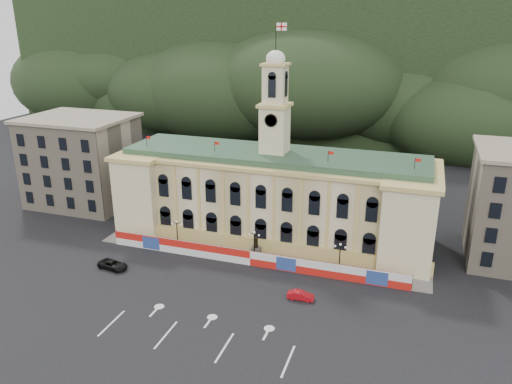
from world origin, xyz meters
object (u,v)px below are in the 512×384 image
(lamp_center, at_px, (254,243))
(black_suv, at_px, (113,265))
(statue, at_px, (256,251))
(red_sedan, at_px, (301,295))

(lamp_center, height_order, black_suv, lamp_center)
(black_suv, bearing_deg, lamp_center, -56.24)
(statue, relative_size, black_suv, 0.71)
(statue, height_order, red_sedan, statue)
(lamp_center, bearing_deg, red_sedan, -42.78)
(lamp_center, distance_m, red_sedan, 14.06)
(statue, xyz_separation_m, lamp_center, (0.00, -1.00, 1.89))
(statue, height_order, black_suv, statue)
(statue, distance_m, lamp_center, 2.14)
(red_sedan, bearing_deg, black_suv, 88.20)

